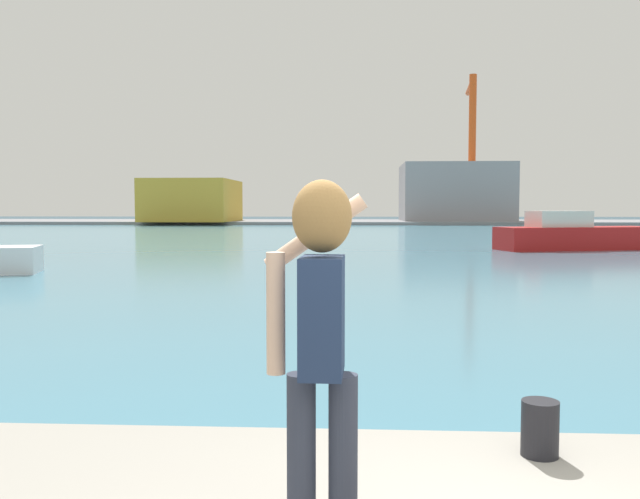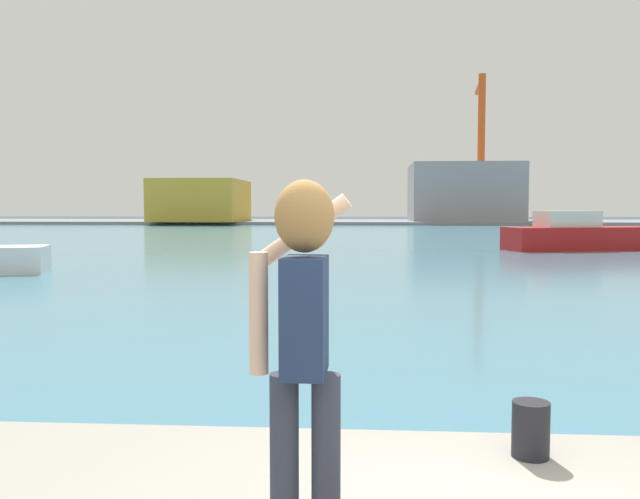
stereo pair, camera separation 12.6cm
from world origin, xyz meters
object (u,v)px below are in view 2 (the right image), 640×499
Objects in this scene: warehouse_left at (201,201)px; boat_moored_2 at (582,235)px; person_photographer at (303,323)px; harbor_bollard at (531,429)px; port_crane at (481,135)px; warehouse_right at (464,192)px.

boat_moored_2 is at bearing -57.36° from warehouse_left.
person_photographer is 35.36m from boat_moored_2.
port_crane is (14.68, 89.25, 11.36)m from harbor_bollard.
port_crane is at bearing 6.48° from warehouse_left.
port_crane is (1.96, -1.96, 7.84)m from warehouse_right.
harbor_bollard is 0.02× the size of port_crane.
warehouse_left reaches higher than harbor_bollard.
warehouse_left is at bearing 15.75° from person_photographer.
warehouse_right is (14.09, 92.39, 2.63)m from person_photographer.
boat_moored_2 is at bearing -18.15° from person_photographer.
boat_moored_2 is at bearing -94.21° from port_crane.
boat_moored_2 reaches higher than harbor_bollard.
harbor_bollard is 0.03× the size of warehouse_left.
person_photographer is 93.49m from warehouse_right.
boat_moored_2 is at bearing -92.18° from warehouse_right.
warehouse_left is (-21.98, 86.11, 1.44)m from person_photographer.
harbor_bollard is at bearing -123.31° from boat_moored_2.
person_photographer is 0.09× the size of port_crane.
warehouse_right reaches higher than warehouse_left.
person_photographer is 4.82× the size of harbor_bollard.
port_crane reaches higher than harbor_bollard.
port_crane reaches higher than person_photographer.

